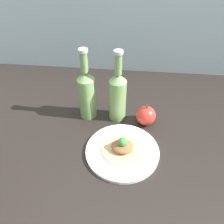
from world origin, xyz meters
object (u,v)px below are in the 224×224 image
plated_food (123,147)px  plate (123,151)px  cider_bottle_left (87,93)px  apple (146,116)px  cider_bottle_right (118,95)px

plated_food → plate: bearing=0.0°
plate → plated_food: 2.15cm
cider_bottle_left → apple: cider_bottle_left is taller
cider_bottle_right → apple: cider_bottle_right is taller
plate → plated_food: (0.00, 0.00, 2.15)cm
cider_bottle_right → plated_food: bearing=-78.9°
cider_bottle_left → plate: bearing=-49.7°
plated_food → apple: size_ratio=1.56×
plated_food → cider_bottle_left: 27.39cm
plate → cider_bottle_left: bearing=130.3°
plated_food → cider_bottle_left: size_ratio=0.49×
plate → apple: (8.37, 17.00, 3.29)cm
plated_food → apple: (8.37, 17.00, 1.14)cm
cider_bottle_left → apple: size_ratio=3.17×
cider_bottle_left → apple: (25.10, -2.74, -7.83)cm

